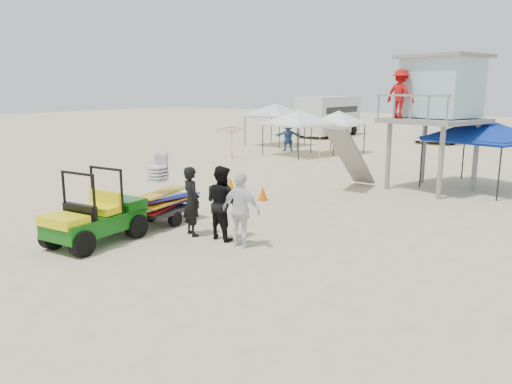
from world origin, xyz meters
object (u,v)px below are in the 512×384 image
Objects in this scene: surf_trailer at (161,198)px; lifeguard_tower at (435,93)px; man_left at (192,201)px; utility_cart at (93,210)px; canopy_blue at (483,122)px.

lifeguard_tower is at bearing 64.81° from surf_trailer.
surf_trailer is 1.55m from man_left.
utility_cart is at bearing -90.17° from surf_trailer.
lifeguard_tower is 1.24× the size of canopy_blue.
surf_trailer is at bearing 89.83° from utility_cart.
man_left is 0.37× the size of lifeguard_tower.
lifeguard_tower is (4.64, 12.19, 2.87)m from utility_cart.
lifeguard_tower is at bearing -140.61° from canopy_blue.
surf_trailer is 11.29m from lifeguard_tower.
lifeguard_tower is (4.63, 9.85, 2.98)m from surf_trailer.
canopy_blue reaches higher than man_left.
utility_cart reaches higher than man_left.
canopy_blue reaches higher than surf_trailer.
canopy_blue is (1.54, 1.27, -1.11)m from lifeguard_tower.
lifeguard_tower is (3.12, 10.15, 2.81)m from man_left.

